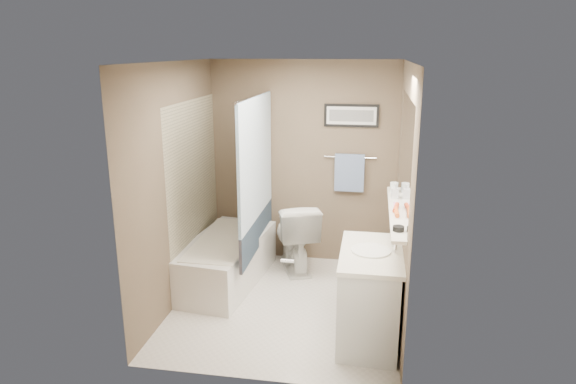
% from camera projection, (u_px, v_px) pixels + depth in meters
% --- Properties ---
extents(ground, '(2.50, 2.50, 0.00)m').
position_uv_depth(ground, '(286.00, 305.00, 5.22)').
color(ground, silver).
rests_on(ground, ground).
extents(ceiling, '(2.20, 2.50, 0.04)m').
position_uv_depth(ceiling, '(285.00, 64.00, 4.58)').
color(ceiling, white).
rests_on(ceiling, wall_back).
extents(wall_back, '(2.20, 0.04, 2.40)m').
position_uv_depth(wall_back, '(303.00, 164.00, 6.07)').
color(wall_back, brown).
rests_on(wall_back, ground).
extents(wall_front, '(2.20, 0.04, 2.40)m').
position_uv_depth(wall_front, '(257.00, 236.00, 3.73)').
color(wall_front, brown).
rests_on(wall_front, ground).
extents(wall_left, '(0.04, 2.50, 2.40)m').
position_uv_depth(wall_left, '(178.00, 186.00, 5.07)').
color(wall_left, brown).
rests_on(wall_left, ground).
extents(wall_right, '(0.04, 2.50, 2.40)m').
position_uv_depth(wall_right, '(401.00, 196.00, 4.73)').
color(wall_right, brown).
rests_on(wall_right, ground).
extents(tile_surround, '(0.02, 1.55, 2.00)m').
position_uv_depth(tile_surround, '(195.00, 192.00, 5.60)').
color(tile_surround, tan).
rests_on(tile_surround, wall_left).
extents(curtain_rod, '(0.02, 1.55, 0.02)m').
position_uv_depth(curtain_rod, '(255.00, 96.00, 5.21)').
color(curtain_rod, silver).
rests_on(curtain_rod, wall_left).
extents(curtain_upper, '(0.03, 1.45, 1.28)m').
position_uv_depth(curtain_upper, '(256.00, 159.00, 5.38)').
color(curtain_upper, white).
rests_on(curtain_upper, curtain_rod).
extents(curtain_lower, '(0.03, 1.45, 0.36)m').
position_uv_depth(curtain_lower, '(257.00, 232.00, 5.60)').
color(curtain_lower, '#283A4C').
rests_on(curtain_lower, curtain_rod).
extents(mirror, '(0.02, 1.60, 1.00)m').
position_uv_depth(mirror, '(405.00, 155.00, 4.47)').
color(mirror, silver).
rests_on(mirror, wall_right).
extents(shelf, '(0.12, 1.60, 0.03)m').
position_uv_depth(shelf, '(396.00, 211.00, 4.62)').
color(shelf, silver).
rests_on(shelf, wall_right).
extents(towel_bar, '(0.60, 0.02, 0.02)m').
position_uv_depth(towel_bar, '(350.00, 157.00, 5.94)').
color(towel_bar, silver).
rests_on(towel_bar, wall_back).
extents(towel, '(0.34, 0.05, 0.44)m').
position_uv_depth(towel, '(349.00, 173.00, 5.97)').
color(towel, '#99B4DE').
rests_on(towel, towel_bar).
extents(art_frame, '(0.62, 0.02, 0.26)m').
position_uv_depth(art_frame, '(351.00, 116.00, 5.82)').
color(art_frame, black).
rests_on(art_frame, wall_back).
extents(art_mat, '(0.56, 0.00, 0.20)m').
position_uv_depth(art_mat, '(351.00, 116.00, 5.81)').
color(art_mat, white).
rests_on(art_mat, art_frame).
extents(art_image, '(0.50, 0.00, 0.13)m').
position_uv_depth(art_image, '(351.00, 116.00, 5.81)').
color(art_image, '#595959').
rests_on(art_image, art_mat).
extents(door, '(0.80, 0.02, 2.00)m').
position_uv_depth(door, '(331.00, 267.00, 3.68)').
color(door, silver).
rests_on(door, wall_front).
extents(door_handle, '(0.10, 0.02, 0.02)m').
position_uv_depth(door_handle, '(287.00, 261.00, 3.79)').
color(door_handle, silver).
rests_on(door_handle, door).
extents(bathtub, '(0.87, 1.57, 0.50)m').
position_uv_depth(bathtub, '(225.00, 261.00, 5.67)').
color(bathtub, white).
rests_on(bathtub, ground).
extents(tub_rim, '(0.56, 1.36, 0.02)m').
position_uv_depth(tub_rim, '(224.00, 240.00, 5.60)').
color(tub_rim, silver).
rests_on(tub_rim, bathtub).
extents(toilet, '(0.71, 0.92, 0.82)m').
position_uv_depth(toilet, '(295.00, 235.00, 5.99)').
color(toilet, white).
rests_on(toilet, ground).
extents(vanity, '(0.55, 0.93, 0.80)m').
position_uv_depth(vanity, '(371.00, 298.00, 4.50)').
color(vanity, silver).
rests_on(vanity, ground).
extents(countertop, '(0.54, 0.96, 0.04)m').
position_uv_depth(countertop, '(372.00, 254.00, 4.39)').
color(countertop, silver).
rests_on(countertop, vanity).
extents(sink_basin, '(0.34, 0.34, 0.01)m').
position_uv_depth(sink_basin, '(371.00, 250.00, 4.39)').
color(sink_basin, white).
rests_on(sink_basin, countertop).
extents(faucet_spout, '(0.02, 0.02, 0.10)m').
position_uv_depth(faucet_spout, '(395.00, 247.00, 4.34)').
color(faucet_spout, silver).
rests_on(faucet_spout, countertop).
extents(faucet_knob, '(0.05, 0.05, 0.05)m').
position_uv_depth(faucet_knob, '(395.00, 245.00, 4.44)').
color(faucet_knob, white).
rests_on(faucet_knob, countertop).
extents(candle_bowl_near, '(0.09, 0.09, 0.04)m').
position_uv_depth(candle_bowl_near, '(398.00, 229.00, 4.07)').
color(candle_bowl_near, black).
rests_on(candle_bowl_near, shelf).
extents(hair_brush_front, '(0.05, 0.22, 0.04)m').
position_uv_depth(hair_brush_front, '(396.00, 212.00, 4.48)').
color(hair_brush_front, orange).
rests_on(hair_brush_front, shelf).
extents(hair_brush_back, '(0.07, 0.22, 0.04)m').
position_uv_depth(hair_brush_back, '(396.00, 207.00, 4.60)').
color(hair_brush_back, '#D1441D').
rests_on(hair_brush_back, shelf).
extents(pink_comb, '(0.03, 0.16, 0.01)m').
position_uv_depth(pink_comb, '(395.00, 205.00, 4.74)').
color(pink_comb, pink).
rests_on(pink_comb, shelf).
extents(glass_jar, '(0.08, 0.08, 0.10)m').
position_uv_depth(glass_jar, '(394.00, 187.00, 5.17)').
color(glass_jar, white).
rests_on(glass_jar, shelf).
extents(soap_bottle, '(0.07, 0.07, 0.15)m').
position_uv_depth(soap_bottle, '(395.00, 191.00, 4.96)').
color(soap_bottle, '#999999').
rests_on(soap_bottle, shelf).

